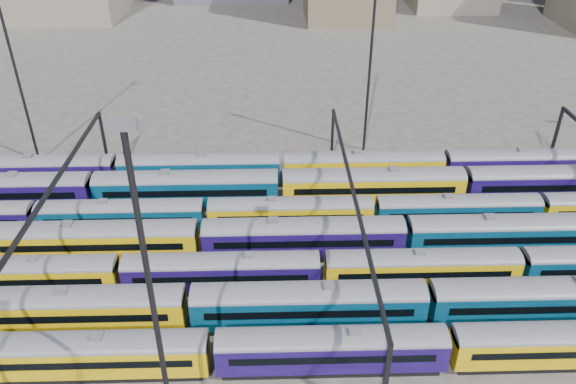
{
  "coord_description": "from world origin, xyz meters",
  "views": [
    {
      "loc": [
        2.26,
        -46.84,
        36.58
      ],
      "look_at": [
        3.8,
        7.95,
        3.0
      ],
      "focal_mm": 35.0,
      "sensor_mm": 36.0,
      "label": 1
    }
  ],
  "objects_px": {
    "rake_0": "(212,349)",
    "rake_1": "(188,304)",
    "mast_2": "(152,301)",
    "rake_2": "(322,267)"
  },
  "relations": [
    {
      "from": "rake_0",
      "to": "rake_2",
      "type": "relative_size",
      "value": 1.0
    },
    {
      "from": "rake_0",
      "to": "mast_2",
      "type": "xyz_separation_m",
      "value": [
        -2.06,
        -7.0,
        11.51
      ]
    },
    {
      "from": "rake_2",
      "to": "mast_2",
      "type": "height_order",
      "value": "mast_2"
    },
    {
      "from": "rake_0",
      "to": "mast_2",
      "type": "height_order",
      "value": "mast_2"
    },
    {
      "from": "rake_0",
      "to": "rake_1",
      "type": "distance_m",
      "value": 5.6
    },
    {
      "from": "rake_2",
      "to": "mast_2",
      "type": "bearing_deg",
      "value": -124.55
    },
    {
      "from": "rake_0",
      "to": "rake_2",
      "type": "height_order",
      "value": "rake_2"
    },
    {
      "from": "rake_0",
      "to": "rake_2",
      "type": "xyz_separation_m",
      "value": [
        9.64,
        10.0,
        0.01
      ]
    },
    {
      "from": "rake_2",
      "to": "mast_2",
      "type": "xyz_separation_m",
      "value": [
        -11.7,
        -17.0,
        11.5
      ]
    },
    {
      "from": "rake_1",
      "to": "rake_2",
      "type": "xyz_separation_m",
      "value": [
        12.15,
        5.0,
        -0.25
      ]
    }
  ]
}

